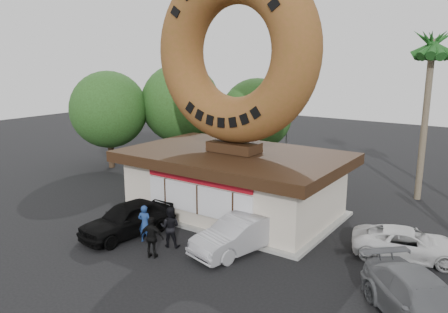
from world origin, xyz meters
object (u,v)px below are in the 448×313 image
at_px(car_white, 408,244).
at_px(street_lamp, 290,109).
at_px(person_left, 145,224).
at_px(person_center, 170,227).
at_px(donut_shop, 234,180).
at_px(car_black, 128,219).
at_px(person_right, 152,237).
at_px(car_silver, 240,234).
at_px(car_grey, 423,304).
at_px(giant_donut, 235,52).

bearing_deg(car_white, street_lamp, 29.85).
xyz_separation_m(person_left, person_center, (1.25, 0.28, 0.04)).
xyz_separation_m(donut_shop, car_black, (-2.36, -5.27, -0.98)).
distance_m(donut_shop, car_white, 8.90).
bearing_deg(person_right, car_silver, -154.17).
height_order(donut_shop, car_black, donut_shop).
bearing_deg(person_center, donut_shop, -113.34).
relative_size(person_left, car_silver, 0.38).
distance_m(street_lamp, person_right, 16.90).
distance_m(donut_shop, car_black, 5.85).
relative_size(person_right, car_grey, 0.34).
bearing_deg(person_center, car_black, -21.10).
bearing_deg(person_center, car_silver, -177.71).
height_order(donut_shop, person_right, donut_shop).
bearing_deg(car_white, giant_donut, 71.41).
relative_size(car_grey, car_white, 1.17).
xyz_separation_m(giant_donut, car_black, (-2.36, -5.28, -7.52)).
distance_m(street_lamp, car_white, 15.41).
distance_m(car_grey, car_white, 4.93).
bearing_deg(car_silver, giant_donut, 140.77).
bearing_deg(person_left, car_white, -171.95).
height_order(donut_shop, giant_donut, giant_donut).
xyz_separation_m(person_right, car_grey, (10.05, 1.24, -0.13)).
relative_size(person_center, person_right, 1.02).
bearing_deg(person_right, person_left, -54.77).
distance_m(car_black, car_grey, 12.64).
bearing_deg(car_white, person_right, 108.90).
height_order(street_lamp, person_left, street_lamp).
distance_m(person_center, person_right, 1.25).
xyz_separation_m(giant_donut, person_left, (-1.14, -5.41, -7.45)).
relative_size(donut_shop, person_left, 6.56).
xyz_separation_m(car_silver, car_grey, (7.48, -1.37, 0.00)).
height_order(giant_donut, person_center, giant_donut).
xyz_separation_m(street_lamp, person_center, (1.97, -15.13, -3.59)).
height_order(donut_shop, person_center, donut_shop).
xyz_separation_m(person_right, car_black, (-2.59, 1.09, -0.09)).
distance_m(person_center, car_silver, 3.02).
bearing_deg(person_left, donut_shop, -120.44).
bearing_deg(person_center, street_lamp, -107.18).
bearing_deg(donut_shop, car_white, -2.66).
bearing_deg(person_left, car_grey, 162.84).
height_order(street_lamp, car_grey, street_lamp).
distance_m(person_left, person_center, 1.28).
xyz_separation_m(car_black, car_silver, (5.16, 1.51, -0.04)).
relative_size(car_black, car_white, 1.04).
height_order(person_right, car_silver, person_right).
xyz_separation_m(donut_shop, person_center, (0.11, -5.12, -0.87)).
distance_m(giant_donut, person_right, 9.79).
relative_size(donut_shop, car_grey, 2.17).
xyz_separation_m(giant_donut, car_white, (8.82, -0.43, -7.69)).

